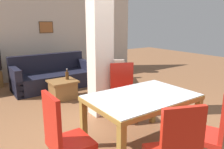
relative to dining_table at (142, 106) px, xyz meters
name	(u,v)px	position (x,y,z in m)	size (l,w,h in m)	color
ground_plane	(140,145)	(0.00, 0.00, -0.62)	(18.00, 18.00, 0.00)	brown
back_wall	(37,36)	(0.00, 4.82, 0.74)	(7.20, 0.09, 2.70)	beige
divider_pillar	(100,45)	(0.15, 1.33, 0.73)	(0.40, 0.32, 2.70)	beige
dining_table	(142,106)	(0.00, 0.00, 0.00)	(1.49, 0.99, 0.78)	olive
dining_chair_near_right	(212,127)	(0.37, -0.85, -0.08)	(0.61, 0.61, 1.04)	red
dining_chair_far_right	(123,91)	(0.37, 0.90, -0.08)	(0.60, 0.60, 1.04)	red
dining_chair_head_left	(63,135)	(-1.18, 0.00, -0.08)	(0.46, 0.46, 1.04)	red
dining_chair_near_left	(175,149)	(-0.37, -0.90, -0.08)	(0.60, 0.60, 1.04)	red
sofa	(52,77)	(-0.03, 3.55, -0.31)	(2.08, 0.91, 0.90)	black
armchair	(110,73)	(1.64, 3.18, -0.35)	(1.20, 1.21, 0.75)	beige
coffee_table	(63,89)	(-0.13, 2.57, -0.39)	(0.62, 0.57, 0.43)	brown
bottle	(67,75)	(0.00, 2.60, -0.08)	(0.08, 0.08, 0.26)	#4C2D14
floor_lamp	(105,28)	(2.15, 4.22, 0.93)	(0.34, 0.34, 1.83)	#B7B7BC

